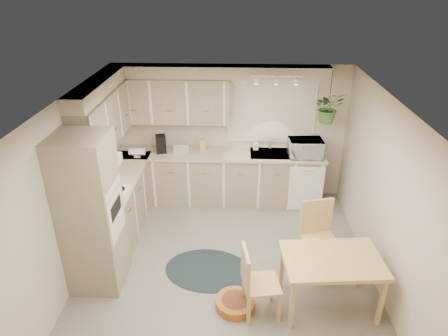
{
  "coord_description": "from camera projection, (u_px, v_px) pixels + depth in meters",
  "views": [
    {
      "loc": [
        0.14,
        -4.48,
        3.76
      ],
      "look_at": [
        -0.06,
        0.55,
        1.27
      ],
      "focal_mm": 32.0,
      "sensor_mm": 36.0,
      "label": 1
    }
  ],
  "objects": [
    {
      "name": "wall_oven_face",
      "position": [
        116.0,
        215.0,
        4.93
      ],
      "size": [
        0.02,
        0.56,
        0.58
      ],
      "primitive_type": "cube",
      "color": "silver",
      "rests_on": "oven_stack"
    },
    {
      "name": "toaster",
      "position": [
        181.0,
        147.0,
        6.89
      ],
      "size": [
        0.28,
        0.18,
        0.16
      ],
      "primitive_type": "cube",
      "rotation": [
        0.0,
        0.0,
        0.13
      ],
      "color": "#B1B4B9",
      "rests_on": "counter_back"
    },
    {
      "name": "counter_left",
      "position": [
        119.0,
        177.0,
        6.12
      ],
      "size": [
        0.64,
        1.89,
        0.04
      ],
      "primitive_type": "cube",
      "color": "#C8B392",
      "rests_on": "base_cab_left"
    },
    {
      "name": "window_frame",
      "position": [
        272.0,
        112.0,
        6.81
      ],
      "size": [
        1.5,
        0.02,
        1.1
      ],
      "primitive_type": "cube",
      "color": "beige",
      "rests_on": "wall_back"
    },
    {
      "name": "dishwasher_front",
      "position": [
        306.0,
        189.0,
        6.78
      ],
      "size": [
        0.58,
        0.02,
        0.83
      ],
      "primitive_type": "cube",
      "color": "silver",
      "rests_on": "base_cab_back"
    },
    {
      "name": "braided_rug",
      "position": [
        208.0,
        270.0,
        5.58
      ],
      "size": [
        1.31,
        1.05,
        0.01
      ],
      "primitive_type": "ellipsoid",
      "rotation": [
        0.0,
        0.0,
        -0.13
      ],
      "color": "black",
      "rests_on": "floor"
    },
    {
      "name": "chair_left",
      "position": [
        262.0,
        282.0,
        4.69
      ],
      "size": [
        0.5,
        0.5,
        0.94
      ],
      "primitive_type": "cube",
      "rotation": [
        0.0,
        0.0,
        -1.41
      ],
      "color": "tan",
      "rests_on": "floor"
    },
    {
      "name": "soffit_back",
      "position": [
        219.0,
        72.0,
        6.41
      ],
      "size": [
        3.6,
        0.3,
        0.2
      ],
      "primitive_type": "cube",
      "color": "#BAAF9A",
      "rests_on": "wall_back"
    },
    {
      "name": "soap_bottle",
      "position": [
        256.0,
        147.0,
        6.98
      ],
      "size": [
        0.1,
        0.2,
        0.09
      ],
      "primitive_type": "imported",
      "rotation": [
        0.0,
        0.0,
        -0.09
      ],
      "color": "silver",
      "rests_on": "counter_back"
    },
    {
      "name": "chair_back",
      "position": [
        321.0,
        240.0,
        5.36
      ],
      "size": [
        0.57,
        0.57,
        1.02
      ],
      "primitive_type": "cube",
      "rotation": [
        0.0,
        0.0,
        3.37
      ],
      "color": "tan",
      "rests_on": "floor"
    },
    {
      "name": "wall_right",
      "position": [
        383.0,
        195.0,
        5.08
      ],
      "size": [
        0.04,
        4.2,
        2.4
      ],
      "primitive_type": "cube",
      "color": "#BAAF9A",
      "rests_on": "floor"
    },
    {
      "name": "wall_clock",
      "position": [
        240.0,
        78.0,
        6.56
      ],
      "size": [
        0.3,
        0.03,
        0.3
      ],
      "primitive_type": "cylinder",
      "rotation": [
        1.57,
        0.0,
        0.0
      ],
      "color": "gold",
      "rests_on": "wall_back"
    },
    {
      "name": "base_cab_back",
      "position": [
        219.0,
        178.0,
        7.1
      ],
      "size": [
        3.6,
        0.6,
        0.9
      ],
      "primitive_type": "cube",
      "color": "gray",
      "rests_on": "floor"
    },
    {
      "name": "coffee_maker",
      "position": [
        161.0,
        144.0,
        6.85
      ],
      "size": [
        0.21,
        0.24,
        0.3
      ],
      "primitive_type": "cube",
      "rotation": [
        0.0,
        0.0,
        0.24
      ],
      "color": "black",
      "rests_on": "counter_back"
    },
    {
      "name": "dining_table",
      "position": [
        329.0,
        282.0,
        4.84
      ],
      "size": [
        1.22,
        0.87,
        0.73
      ],
      "primitive_type": "cube",
      "rotation": [
        0.0,
        0.0,
        0.09
      ],
      "color": "tan",
      "rests_on": "floor"
    },
    {
      "name": "upper_cab_left",
      "position": [
        105.0,
        118.0,
        5.83
      ],
      "size": [
        0.35,
        2.0,
        0.75
      ],
      "primitive_type": "cube",
      "color": "gray",
      "rests_on": "wall_left"
    },
    {
      "name": "sink",
      "position": [
        271.0,
        156.0,
        6.87
      ],
      "size": [
        0.7,
        0.48,
        0.1
      ],
      "primitive_type": "cube",
      "color": "#B1B4B9",
      "rests_on": "counter_back"
    },
    {
      "name": "pet_bed",
      "position": [
        235.0,
        303.0,
        4.95
      ],
      "size": [
        0.62,
        0.62,
        0.11
      ],
      "primitive_type": "cylinder",
      "rotation": [
        0.0,
        0.0,
        0.28
      ],
      "color": "#BA6225",
      "rests_on": "floor"
    },
    {
      "name": "base_cab_left",
      "position": [
        121.0,
        203.0,
        6.33
      ],
      "size": [
        0.6,
        1.85,
        0.9
      ],
      "primitive_type": "cube",
      "color": "gray",
      "rests_on": "floor"
    },
    {
      "name": "wall_front",
      "position": [
        218.0,
        319.0,
        3.27
      ],
      "size": [
        4.0,
        0.04,
        2.4
      ],
      "primitive_type": "cube",
      "color": "#BAAF9A",
      "rests_on": "floor"
    },
    {
      "name": "floor",
      "position": [
        226.0,
        265.0,
        5.68
      ],
      "size": [
        4.2,
        4.2,
        0.0
      ],
      "primitive_type": "plane",
      "color": "slate",
      "rests_on": "ground"
    },
    {
      "name": "microwave",
      "position": [
        305.0,
        146.0,
        6.66
      ],
      "size": [
        0.57,
        0.34,
        0.37
      ],
      "primitive_type": "imported",
      "rotation": [
        0.0,
        0.0,
        0.06
      ],
      "color": "silver",
      "rests_on": "counter_back"
    },
    {
      "name": "knife_block",
      "position": [
        203.0,
        145.0,
        6.89
      ],
      "size": [
        0.1,
        0.1,
        0.22
      ],
      "primitive_type": "cube",
      "rotation": [
        0.0,
        0.0,
        0.03
      ],
      "color": "tan",
      "rests_on": "counter_back"
    },
    {
      "name": "hanging_plant",
      "position": [
        328.0,
        111.0,
        6.37
      ],
      "size": [
        0.57,
        0.6,
        0.39
      ],
      "primitive_type": "imported",
      "rotation": [
        0.0,
        0.0,
        0.26
      ],
      "color": "#356729",
      "rests_on": "ceiling"
    },
    {
      "name": "counter_back",
      "position": [
        219.0,
        154.0,
        6.88
      ],
      "size": [
        3.64,
        0.64,
        0.04
      ],
      "primitive_type": "cube",
      "color": "#C8B392",
      "rests_on": "base_cab_back"
    },
    {
      "name": "wall_back",
      "position": [
        231.0,
        132.0,
        7.03
      ],
      "size": [
        4.0,
        0.04,
        2.4
      ],
      "primitive_type": "cube",
      "color": "#BAAF9A",
      "rests_on": "floor"
    },
    {
      "name": "wall_left",
      "position": [
        74.0,
        189.0,
        5.22
      ],
      "size": [
        0.04,
        4.2,
        2.4
      ],
      "primitive_type": "cube",
      "color": "#BAAF9A",
      "rests_on": "floor"
    },
    {
      "name": "oven_stack",
      "position": [
        91.0,
        214.0,
        4.94
      ],
      "size": [
        0.65,
        0.65,
        2.1
      ],
      "primitive_type": "cube",
      "color": "gray",
      "rests_on": "floor"
    },
    {
      "name": "range_hood",
      "position": [
        102.0,
        165.0,
        5.39
      ],
      "size": [
        0.4,
        0.6,
        0.14
      ],
      "primitive_type": "cube",
      "color": "silver",
      "rests_on": "upper_cab_left"
    },
    {
      "name": "upper_cab_back",
      "position": [
        171.0,
        100.0,
        6.63
      ],
      "size": [
        2.0,
        0.35,
        0.75
      ],
      "primitive_type": "cube",
      "color": "gray",
      "rests_on": "wall_back"
    },
    {
      "name": "track_light_bar",
      "position": [
        277.0,
        76.0,
        6.01
      ],
      "size": [
        0.8,
        0.04,
        0.04
      ],
      "primitive_type": "cube",
      "color": "silver",
      "rests_on": "ceiling"
    },
    {
      "name": "cooktop",
      "position": [
        108.0,
        194.0,
        5.59
      ],
      "size": [
        0.52,
        0.58,
        0.02
      ],
      "primitive_type": "cube",
      "color": "silver",
      "rests_on": "counter_left"
    },
    {
      "name": "soffit_left",
      "position": [
        98.0,
        86.0,
        5.62
      ],
      "size": [
        0.3,
        2.0,
        0.2
      ],
      "primitive_type": "cube",
      "color": "#BAAF9A",
      "rests_on": "wall_left"
    },
    {
      "name": "window_blinds",
      "position": [
        272.0,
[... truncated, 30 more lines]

